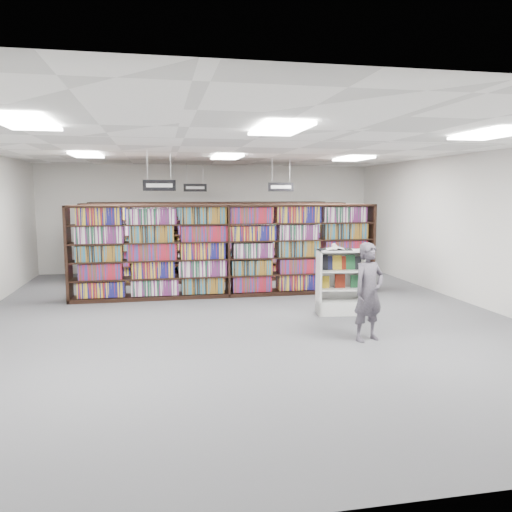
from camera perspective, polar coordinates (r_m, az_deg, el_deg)
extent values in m
plane|color=#4B4C50|center=(9.68, -1.64, -6.89)|extent=(12.00, 12.00, 0.00)
cube|color=white|center=(9.43, -1.71, 12.33)|extent=(10.00, 12.00, 0.10)
cube|color=silver|center=(15.36, -5.31, 4.34)|extent=(10.00, 0.10, 3.20)
cube|color=silver|center=(3.68, 13.73, -4.85)|extent=(10.00, 0.10, 3.20)
cube|color=silver|center=(11.35, 24.12, 2.75)|extent=(0.10, 12.00, 3.20)
cube|color=black|center=(11.44, -3.29, 0.63)|extent=(7.00, 0.60, 2.10)
cube|color=maroon|center=(11.44, -3.29, 0.63)|extent=(6.88, 0.42, 1.98)
cube|color=black|center=(13.41, -4.44, 1.58)|extent=(7.00, 0.60, 2.10)
cube|color=maroon|center=(13.41, -4.44, 1.58)|extent=(6.88, 0.42, 1.98)
cube|color=black|center=(15.10, -5.18, 2.20)|extent=(7.00, 0.60, 2.10)
cube|color=maroon|center=(15.10, -5.18, 2.20)|extent=(6.88, 0.42, 1.98)
cylinder|color=#B2B2B7|center=(10.28, -12.33, 10.12)|extent=(0.01, 0.01, 0.58)
cylinder|color=#B2B2B7|center=(10.28, -9.75, 10.18)|extent=(0.01, 0.01, 0.58)
cube|color=black|center=(10.26, -10.99, 7.93)|extent=(0.65, 0.02, 0.22)
cube|color=white|center=(10.25, -10.99, 7.93)|extent=(0.52, 0.00, 0.08)
cylinder|color=#B2B2B7|center=(12.59, 1.86, 9.71)|extent=(0.01, 0.01, 0.58)
cylinder|color=#B2B2B7|center=(12.70, 3.89, 9.68)|extent=(0.01, 0.01, 0.58)
cube|color=black|center=(12.63, 2.87, 7.88)|extent=(0.65, 0.02, 0.22)
cube|color=white|center=(12.62, 2.88, 7.88)|extent=(0.52, 0.00, 0.08)
cylinder|color=#B2B2B7|center=(14.30, -7.91, 9.35)|extent=(0.01, 0.01, 0.58)
cylinder|color=#B2B2B7|center=(14.33, -6.07, 9.37)|extent=(0.01, 0.01, 0.58)
cube|color=black|center=(14.30, -6.97, 7.76)|extent=(0.65, 0.02, 0.22)
cube|color=white|center=(14.29, -6.96, 7.76)|extent=(0.52, 0.00, 0.08)
cube|color=white|center=(6.49, -24.84, 13.68)|extent=(0.60, 1.20, 0.04)
cube|color=white|center=(6.50, 2.71, 14.31)|extent=(0.60, 1.20, 0.04)
cube|color=white|center=(7.77, 25.32, 12.47)|extent=(0.60, 1.20, 0.04)
cube|color=white|center=(11.39, -18.78, 10.87)|extent=(0.60, 1.20, 0.04)
cube|color=white|center=(11.39, -3.36, 11.23)|extent=(0.60, 1.20, 0.04)
cube|color=white|center=(12.16, 11.05, 10.85)|extent=(0.60, 1.20, 0.04)
cube|color=silver|center=(9.97, 9.58, -5.77)|extent=(0.95, 0.56, 0.27)
cube|color=silver|center=(9.78, 7.18, -3.01)|extent=(0.09, 0.45, 1.26)
cube|color=silver|center=(9.99, 12.05, -2.90)|extent=(0.09, 0.45, 1.26)
cube|color=silver|center=(10.08, 9.35, -2.75)|extent=(0.90, 0.14, 1.26)
cube|color=silver|center=(9.79, 9.71, 0.60)|extent=(0.95, 0.56, 0.03)
cube|color=silver|center=(9.90, 9.62, -3.73)|extent=(0.87, 0.51, 0.02)
cube|color=silver|center=(9.84, 9.66, -1.66)|extent=(0.87, 0.51, 0.02)
cube|color=black|center=(9.79, 7.73, -0.79)|extent=(0.19, 0.09, 0.27)
cube|color=#141737|center=(9.82, 8.48, -0.78)|extent=(0.19, 0.09, 0.27)
cube|color=#B9961F|center=(9.85, 9.24, -0.78)|extent=(0.19, 0.09, 0.27)
cube|color=maroon|center=(9.88, 9.99, -0.77)|extent=(0.19, 0.09, 0.27)
cube|color=#184F29|center=(9.91, 10.73, -0.76)|extent=(0.19, 0.09, 0.27)
cube|color=black|center=(9.95, 11.47, -0.75)|extent=(0.19, 0.09, 0.27)
cube|color=#B9961F|center=(9.85, 7.80, -2.92)|extent=(0.20, 0.08, 0.25)
cube|color=maroon|center=(9.92, 9.57, -2.89)|extent=(0.20, 0.08, 0.25)
cube|color=#184F29|center=(10.00, 11.31, -2.85)|extent=(0.20, 0.08, 0.25)
cube|color=black|center=(9.82, 9.08, 0.77)|extent=(0.70, 0.51, 0.02)
cube|color=white|center=(9.77, 8.25, 0.81)|extent=(0.35, 0.39, 0.05)
cube|color=white|center=(9.87, 9.90, 0.85)|extent=(0.35, 0.39, 0.07)
cylinder|color=white|center=(9.81, 8.98, 1.07)|extent=(0.18, 0.33, 0.10)
imported|color=#534E59|center=(8.17, 12.75, -4.03)|extent=(0.67, 0.54, 1.58)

